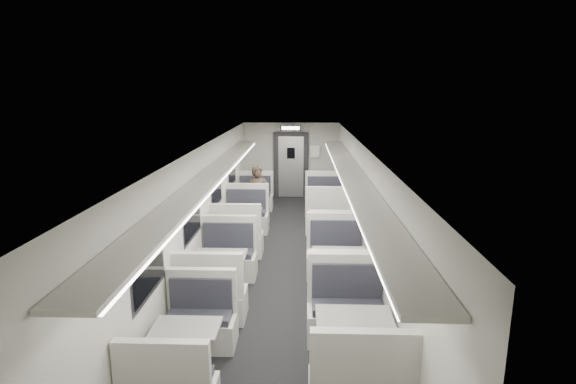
# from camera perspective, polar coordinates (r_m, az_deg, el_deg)

# --- Properties ---
(room) EXTENTS (3.24, 12.24, 2.64)m
(room) POSITION_cam_1_polar(r_m,az_deg,el_deg) (8.54, -0.66, -2.15)
(room) COLOR black
(room) RESTS_ON ground
(booth_left_a) EXTENTS (1.01, 2.05, 1.10)m
(booth_left_a) POSITION_cam_1_polar(r_m,az_deg,el_deg) (12.34, -4.55, -1.46)
(booth_left_a) COLOR beige
(booth_left_a) RESTS_ON room
(booth_left_b) EXTENTS (1.07, 2.18, 1.16)m
(booth_left_b) POSITION_cam_1_polar(r_m,az_deg,el_deg) (10.28, -5.88, -4.31)
(booth_left_b) COLOR beige
(booth_left_b) RESTS_ON room
(booth_left_c) EXTENTS (1.05, 2.12, 1.13)m
(booth_left_c) POSITION_cam_1_polar(r_m,az_deg,el_deg) (7.76, -8.58, -10.31)
(booth_left_c) COLOR beige
(booth_left_c) RESTS_ON room
(booth_left_d) EXTENTS (0.96, 1.94, 1.04)m
(booth_left_d) POSITION_cam_1_polar(r_m,az_deg,el_deg) (5.83, -12.70, -19.19)
(booth_left_d) COLOR beige
(booth_left_d) RESTS_ON room
(booth_right_a) EXTENTS (1.10, 2.22, 1.19)m
(booth_right_a) POSITION_cam_1_polar(r_m,az_deg,el_deg) (11.75, 4.90, -2.05)
(booth_right_a) COLOR beige
(booth_right_a) RESTS_ON room
(booth_right_b) EXTENTS (1.02, 2.06, 1.10)m
(booth_right_b) POSITION_cam_1_polar(r_m,az_deg,el_deg) (9.96, 5.44, -5.00)
(booth_right_b) COLOR beige
(booth_right_b) RESTS_ON room
(booth_right_c) EXTENTS (1.08, 2.19, 1.17)m
(booth_right_c) POSITION_cam_1_polar(r_m,az_deg,el_deg) (7.74, 6.51, -10.21)
(booth_right_c) COLOR beige
(booth_right_c) RESTS_ON room
(booth_right_d) EXTENTS (1.10, 2.23, 1.19)m
(booth_right_d) POSITION_cam_1_polar(r_m,az_deg,el_deg) (5.78, 8.31, -18.73)
(booth_right_d) COLOR beige
(booth_right_d) RESTS_ON room
(passenger) EXTENTS (0.62, 0.46, 1.57)m
(passenger) POSITION_cam_1_polar(r_m,az_deg,el_deg) (11.30, -3.82, -0.61)
(passenger) COLOR black
(passenger) RESTS_ON room
(window_a) EXTENTS (0.02, 1.18, 0.84)m
(window_a) POSITION_cam_1_polar(r_m,az_deg,el_deg) (11.97, -7.08, 2.85)
(window_a) COLOR black
(window_a) RESTS_ON room
(window_b) EXTENTS (0.02, 1.18, 0.84)m
(window_b) POSITION_cam_1_polar(r_m,az_deg,el_deg) (9.84, -9.04, 0.61)
(window_b) COLOR black
(window_b) RESTS_ON room
(window_c) EXTENTS (0.02, 1.18, 0.84)m
(window_c) POSITION_cam_1_polar(r_m,az_deg,el_deg) (7.76, -12.06, -2.85)
(window_c) COLOR black
(window_c) RESTS_ON room
(window_d) EXTENTS (0.02, 1.18, 0.84)m
(window_d) POSITION_cam_1_polar(r_m,az_deg,el_deg) (5.76, -17.28, -8.75)
(window_d) COLOR black
(window_d) RESTS_ON room
(luggage_rack_left) EXTENTS (0.46, 10.40, 0.09)m
(luggage_rack_left) POSITION_cam_1_polar(r_m,az_deg,el_deg) (8.24, -9.45, 2.22)
(luggage_rack_left) COLOR beige
(luggage_rack_left) RESTS_ON room
(luggage_rack_right) EXTENTS (0.46, 10.40, 0.09)m
(luggage_rack_right) POSITION_cam_1_polar(r_m,az_deg,el_deg) (8.13, 8.03, 2.13)
(luggage_rack_right) COLOR beige
(luggage_rack_right) RESTS_ON room
(vestibule_door) EXTENTS (1.10, 0.13, 2.10)m
(vestibule_door) POSITION_cam_1_polar(r_m,az_deg,el_deg) (14.38, 0.38, 3.37)
(vestibule_door) COLOR black
(vestibule_door) RESTS_ON room
(exit_sign) EXTENTS (0.62, 0.12, 0.16)m
(exit_sign) POSITION_cam_1_polar(r_m,az_deg,el_deg) (13.74, 0.34, 8.14)
(exit_sign) COLOR black
(exit_sign) RESTS_ON room
(wall_notice) EXTENTS (0.32, 0.02, 0.40)m
(wall_notice) POSITION_cam_1_polar(r_m,az_deg,el_deg) (14.30, 3.40, 5.16)
(wall_notice) COLOR white
(wall_notice) RESTS_ON room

